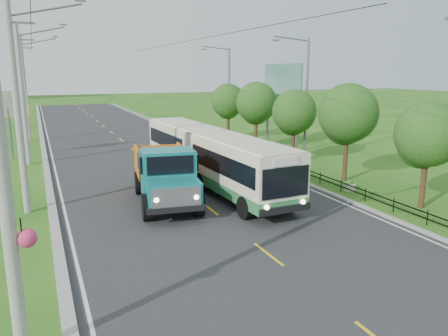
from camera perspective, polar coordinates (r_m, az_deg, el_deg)
ground at (r=16.69m, az=5.80°, el=-11.18°), size 240.00×240.00×0.00m
road at (r=34.79m, az=-10.34°, el=1.29°), size 14.00×120.00×0.02m
curb_left at (r=33.96m, az=-22.25°, el=0.38°), size 0.40×120.00×0.15m
curb_right at (r=36.99m, az=0.50°, el=2.23°), size 0.30×120.00×0.10m
edge_line_left at (r=33.98m, az=-21.32°, el=0.38°), size 0.12×120.00×0.00m
edge_line_right at (r=36.80m, az=-0.21°, el=2.13°), size 0.12×120.00×0.00m
centre_dash at (r=16.68m, az=5.80°, el=-11.11°), size 0.12×2.20×0.00m
railing_right at (r=32.05m, az=6.23°, el=0.99°), size 0.04×40.00×0.60m
pole_nearest at (r=10.48m, az=-26.84°, el=1.48°), size 3.51×0.44×10.00m
pole_near at (r=22.37m, az=-25.32°, el=7.26°), size 3.51×0.32×10.00m
pole_mid at (r=34.35m, az=-24.78°, el=8.77°), size 3.51×0.32×10.00m
pole_far at (r=46.33m, az=-24.52°, el=9.49°), size 3.51×0.32×10.00m
tree_second at (r=23.46m, az=24.91°, el=3.61°), size 3.18×3.26×5.30m
tree_third at (r=27.73m, az=15.78°, el=6.50°), size 3.60×3.62×6.00m
tree_fourth at (r=32.63m, az=9.10°, el=6.95°), size 3.24×3.31×5.40m
tree_fifth at (r=37.79m, az=4.22°, el=8.23°), size 3.48×3.52×5.80m
tree_back at (r=43.21m, az=0.52°, el=8.55°), size 3.30×3.36×5.50m
streetlight_mid at (r=32.84m, az=10.49°, el=9.24°), size 3.02×0.20×9.07m
streetlight_far at (r=45.15m, az=0.48°, el=10.31°), size 3.02×0.20×9.07m
planter_near at (r=25.95m, az=16.09°, el=-2.24°), size 0.64×0.64×0.67m
planter_mid at (r=32.35m, az=7.15°, el=1.05°), size 0.64×0.64×0.67m
planter_far at (r=39.33m, az=1.27°, el=3.20°), size 0.64×0.64×0.67m
billboard_left at (r=37.46m, az=-26.43°, el=6.95°), size 3.00×0.20×5.20m
billboard_right at (r=38.78m, az=7.62°, el=10.48°), size 0.24×6.00×7.30m
bus at (r=26.15m, az=-1.86°, el=1.98°), size 3.35×16.41×3.15m
dump_truck at (r=22.45m, az=-7.68°, el=-0.44°), size 3.63×7.39×2.98m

